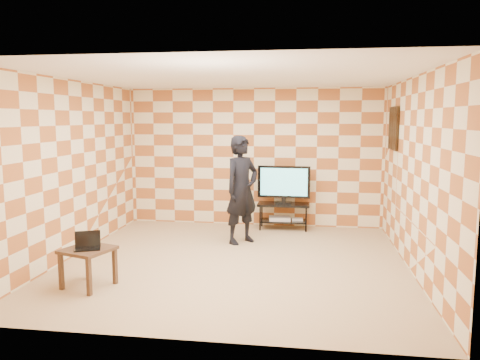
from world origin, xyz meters
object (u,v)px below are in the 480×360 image
object	(u,v)px
tv_stand	(284,210)
person	(242,190)
side_table	(88,255)
tv	(284,183)

from	to	relation	value
tv_stand	person	world-z (taller)	person
tv_stand	side_table	bearing A→B (deg)	-123.28
tv_stand	side_table	xyz separation A→B (m)	(-2.27, -3.46, 0.05)
side_table	person	distance (m)	2.92
tv_stand	tv	bearing A→B (deg)	-87.74
side_table	person	xyz separation A→B (m)	(1.62, 2.38, 0.50)
tv_stand	person	distance (m)	1.38
tv	side_table	world-z (taller)	tv
tv	side_table	bearing A→B (deg)	-123.30
tv_stand	side_table	distance (m)	4.14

